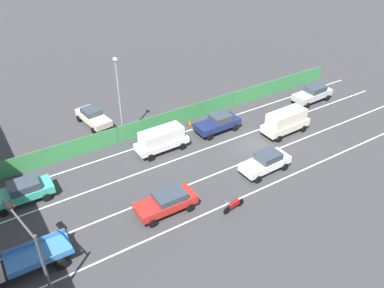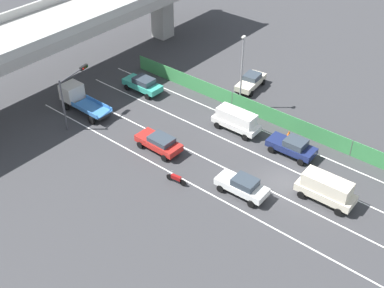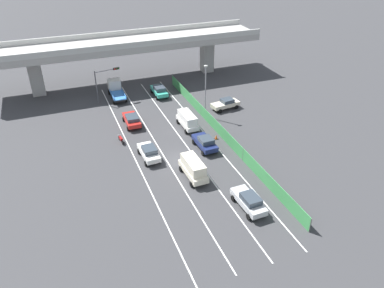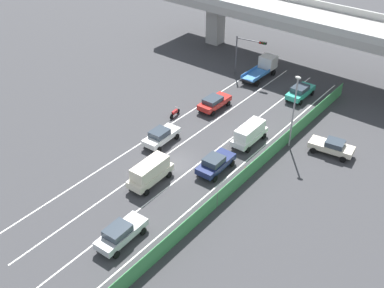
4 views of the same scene
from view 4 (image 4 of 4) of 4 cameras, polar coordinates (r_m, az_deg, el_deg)
ground_plane at (r=46.71m, az=-1.80°, el=-2.28°), size 300.00×300.00×0.00m
lane_line_left_edge at (r=51.82m, az=-3.63°, el=1.75°), size 0.14×43.35×0.01m
lane_line_mid_left at (r=49.93m, az=-0.64°, el=0.43°), size 0.14×43.35×0.01m
lane_line_mid_right at (r=48.21m, az=2.58°, el=-0.99°), size 0.14×43.35×0.01m
lane_line_right_edge at (r=46.68m, az=6.03°, el=-2.51°), size 0.14×43.35×0.01m
elevated_overpass at (r=64.65m, az=14.25°, el=13.88°), size 47.46×8.23×8.14m
green_fence at (r=45.53m, az=7.85°, el=-2.44°), size 0.10×39.45×1.66m
car_sedan_navy at (r=45.18m, az=2.83°, el=-2.30°), size 2.12×4.44×1.69m
car_sedan_red at (r=55.26m, az=2.69°, el=5.07°), size 2.09×4.48×1.55m
car_taxi_teal at (r=58.90m, az=12.91°, el=6.20°), size 2.01×4.52×1.68m
car_van_cream at (r=43.63m, az=-5.06°, el=-3.33°), size 2.10×4.79×2.27m
car_van_white at (r=49.31m, az=6.96°, el=1.34°), size 1.98×4.74×2.12m
car_hatchback_white at (r=49.14m, az=-3.77°, el=1.00°), size 2.06×4.41×1.66m
car_sedan_silver at (r=38.45m, az=-8.61°, el=-10.56°), size 2.08×4.66×1.71m
flatbed_truck_blue at (r=63.51m, az=8.67°, el=9.17°), size 2.33×5.88×2.47m
motorcycle at (r=53.94m, az=-2.09°, el=3.78°), size 0.60×1.95×0.93m
parked_sedan_cream at (r=49.53m, az=16.52°, el=-0.28°), size 4.58×2.41×1.59m
traffic_light at (r=61.94m, az=6.63°, el=11.29°), size 4.02×0.97×5.39m
street_lamp at (r=47.70m, az=12.22°, el=4.53°), size 0.60×0.36×7.94m
traffic_cone at (r=45.69m, az=6.45°, el=-3.02°), size 0.47×0.47×0.61m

